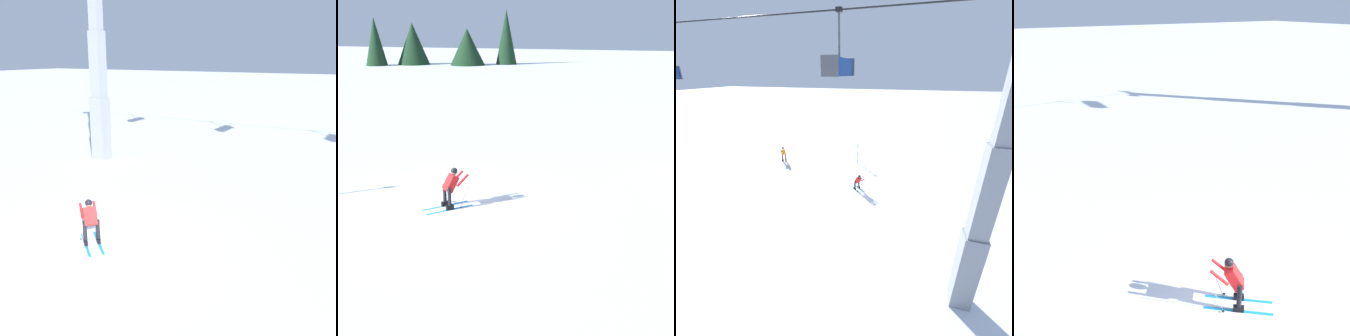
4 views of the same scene
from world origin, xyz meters
TOP-DOWN VIEW (x-y plane):
  - ground_plane at (0.00, 0.00)m, footprint 260.00×260.00m
  - skier_carving_main at (-0.08, 0.38)m, footprint 1.70×1.56m
  - lift_tower_near at (-6.93, 9.43)m, footprint 0.85×2.43m

SIDE VIEW (x-z plane):
  - ground_plane at x=0.00m, z-range 0.00..0.00m
  - skier_carving_main at x=-0.08m, z-range 0.04..1.65m
  - lift_tower_near at x=-6.93m, z-range -1.04..10.62m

